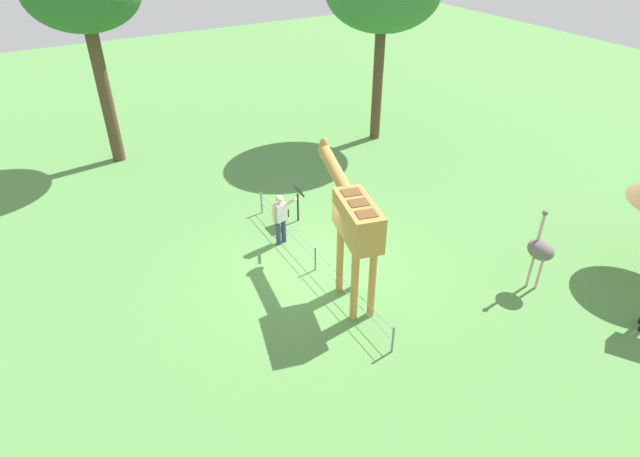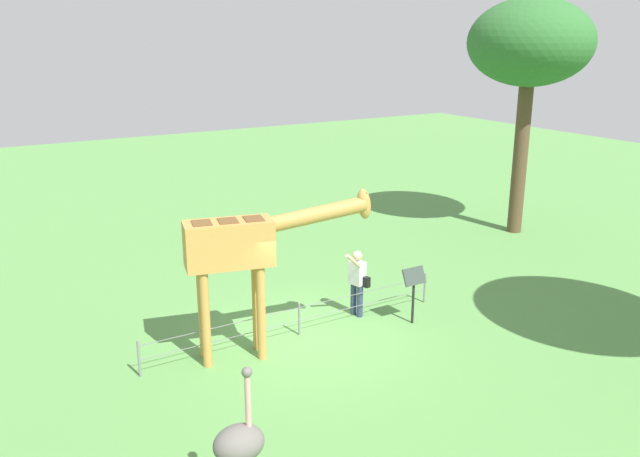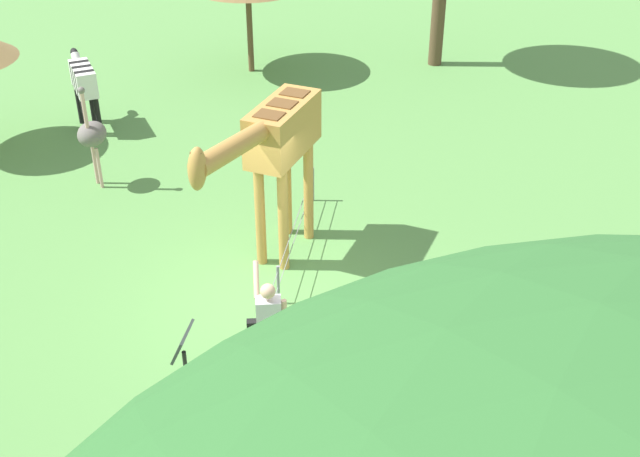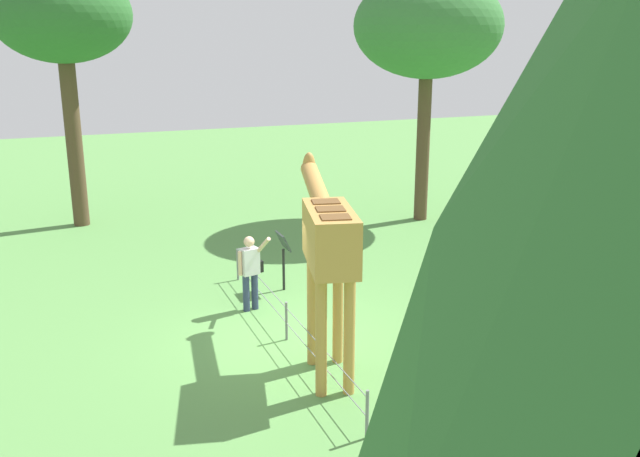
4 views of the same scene
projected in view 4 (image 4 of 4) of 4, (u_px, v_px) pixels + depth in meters
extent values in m
plane|color=#568E47|center=(292.00, 339.00, 12.85)|extent=(60.00, 60.00, 0.00)
cylinder|color=#BC8942|center=(312.00, 310.00, 11.64)|extent=(0.18, 0.18, 1.97)
cylinder|color=#BC8942|center=(338.00, 309.00, 11.69)|extent=(0.18, 0.18, 1.97)
cylinder|color=#BC8942|center=(321.00, 337.00, 10.59)|extent=(0.18, 0.18, 1.97)
cylinder|color=#BC8942|center=(349.00, 336.00, 10.64)|extent=(0.18, 0.18, 1.97)
cube|color=#BC8942|center=(330.00, 237.00, 10.75)|extent=(1.82, 1.08, 0.90)
cube|color=brown|center=(326.00, 201.00, 11.10)|extent=(0.45, 0.51, 0.02)
cube|color=brown|center=(330.00, 209.00, 10.63)|extent=(0.45, 0.51, 0.02)
cube|color=brown|center=(335.00, 217.00, 10.15)|extent=(0.45, 0.51, 0.02)
cylinder|color=#BC8942|center=(316.00, 188.00, 12.24)|extent=(2.24, 0.84, 0.62)
ellipsoid|color=#BC8942|center=(309.00, 168.00, 13.24)|extent=(0.42, 0.34, 0.67)
cylinder|color=brown|center=(306.00, 159.00, 13.17)|extent=(0.05, 0.05, 0.14)
cylinder|color=brown|center=(312.00, 159.00, 13.21)|extent=(0.05, 0.05, 0.14)
cylinder|color=navy|center=(255.00, 291.00, 14.16)|extent=(0.14, 0.14, 0.78)
cylinder|color=navy|center=(246.00, 293.00, 14.06)|extent=(0.14, 0.14, 0.78)
cube|color=silver|center=(250.00, 261.00, 13.93)|extent=(0.32, 0.41, 0.55)
sphere|color=#D8AD8C|center=(249.00, 242.00, 13.82)|extent=(0.22, 0.22, 0.22)
cylinder|color=#D8AD8C|center=(264.00, 245.00, 13.66)|extent=(0.48, 0.19, 0.42)
cylinder|color=#D8AD8C|center=(240.00, 263.00, 13.81)|extent=(0.08, 0.08, 0.50)
cube|color=black|center=(258.00, 267.00, 14.14)|extent=(0.16, 0.22, 0.24)
cylinder|color=#CC9E93|center=(609.00, 354.00, 11.25)|extent=(0.07, 0.07, 0.90)
cylinder|color=#CC9E93|center=(624.00, 356.00, 11.16)|extent=(0.07, 0.07, 0.90)
ellipsoid|color=#66605B|center=(622.00, 313.00, 11.00)|extent=(0.70, 0.56, 0.49)
cylinder|color=#CC9E93|center=(619.00, 278.00, 10.99)|extent=(0.08, 0.08, 0.80)
sphere|color=#66605B|center=(623.00, 251.00, 10.87)|extent=(0.14, 0.14, 0.14)
cylinder|color=brown|center=(423.00, 147.00, 20.64)|extent=(0.40, 0.40, 4.45)
ellipsoid|color=#387538|center=(428.00, 26.00, 19.69)|extent=(4.28, 4.28, 2.99)
cylinder|color=brown|center=(74.00, 143.00, 19.93)|extent=(0.46, 0.46, 4.89)
ellipsoid|color=#2D662D|center=(62.00, 14.00, 18.96)|extent=(3.82, 3.82, 2.68)
cylinder|color=black|center=(284.00, 270.00, 15.20)|extent=(0.06, 0.06, 0.95)
cube|color=#333D38|center=(283.00, 241.00, 15.02)|extent=(0.56, 0.21, 0.38)
cylinder|color=slate|center=(367.00, 415.00, 9.58)|extent=(0.05, 0.05, 0.75)
cylinder|color=slate|center=(286.00, 321.00, 12.71)|extent=(0.05, 0.05, 0.75)
cylinder|color=slate|center=(238.00, 264.00, 15.85)|extent=(0.05, 0.05, 0.75)
cube|color=slate|center=(286.00, 308.00, 12.64)|extent=(7.00, 0.01, 0.01)
cube|color=slate|center=(286.00, 323.00, 12.72)|extent=(7.00, 0.01, 0.01)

